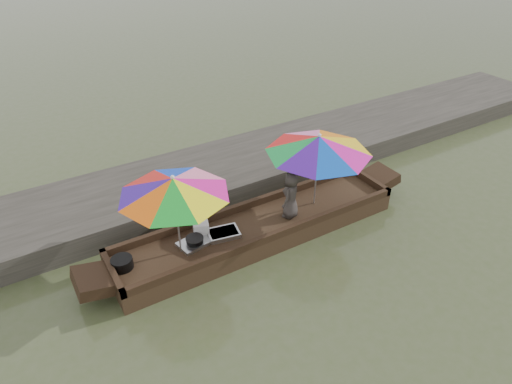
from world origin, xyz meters
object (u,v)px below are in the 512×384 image
tray_crayfish (223,234)px  umbrella_bow (177,216)px  vendor (291,195)px  boat_hull (259,230)px  cooking_pot (122,263)px  supply_bag (201,229)px  tray_scallop (195,243)px  charcoal_grill (195,242)px  umbrella_stern (317,170)px

tray_crayfish → umbrella_bow: (-0.85, -0.01, 0.73)m
vendor → boat_hull: bearing=-41.2°
boat_hull → tray_crayfish: tray_crayfish is taller
cooking_pot → vendor: size_ratio=0.37×
cooking_pot → boat_hull: bearing=-2.6°
tray_crayfish → supply_bag: 0.42m
cooking_pot → vendor: vendor is taller
cooking_pot → supply_bag: size_ratio=1.29×
supply_bag → vendor: size_ratio=0.29×
umbrella_bow → supply_bag: bearing=25.7°
tray_scallop → vendor: bearing=-4.9°
tray_scallop → charcoal_grill: bearing=-96.3°
tray_crayfish → tray_scallop: bearing=175.0°
boat_hull → charcoal_grill: (-1.31, 0.04, 0.25)m
vendor → umbrella_stern: (0.67, 0.11, 0.29)m
tray_crayfish → umbrella_bow: size_ratio=0.31×
boat_hull → supply_bag: 1.15m
supply_bag → charcoal_grill: bearing=-137.0°
vendor → umbrella_bow: umbrella_bow is taller
vendor → umbrella_bow: bearing=-34.3°
boat_hull → charcoal_grill: bearing=178.5°
charcoal_grill → vendor: 2.01m
tray_crayfish → supply_bag: supply_bag is taller
umbrella_bow → vendor: bearing=-2.8°
charcoal_grill → umbrella_bow: umbrella_bow is taller
umbrella_stern → boat_hull: bearing=180.0°
charcoal_grill → umbrella_stern: (2.63, -0.04, 0.70)m
tray_crayfish → supply_bag: (-0.33, 0.24, 0.09)m
charcoal_grill → boat_hull: bearing=-1.5°
boat_hull → cooking_pot: 2.62m
tray_crayfish → charcoal_grill: 0.56m
boat_hull → umbrella_bow: 1.86m
tray_scallop → supply_bag: bearing=40.0°
umbrella_stern → vendor: bearing=-170.6°
tray_crayfish → vendor: size_ratio=0.59×
umbrella_stern → tray_scallop: bearing=178.7°
supply_bag → vendor: vendor is taller
umbrella_stern → charcoal_grill: bearing=179.2°
umbrella_bow → boat_hull: bearing=0.0°
boat_hull → charcoal_grill: 1.34m
cooking_pot → vendor: bearing=-4.0°
boat_hull → supply_bag: supply_bag is taller
supply_bag → tray_scallop: bearing=-140.0°
cooking_pot → supply_bag: supply_bag is taller
supply_bag → umbrella_bow: (-0.51, -0.25, 0.65)m
boat_hull → charcoal_grill: charcoal_grill is taller
boat_hull → cooking_pot: size_ratio=15.82×
charcoal_grill → umbrella_bow: 0.76m
charcoal_grill → umbrella_stern: size_ratio=0.15×
vendor → umbrella_stern: size_ratio=0.47×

